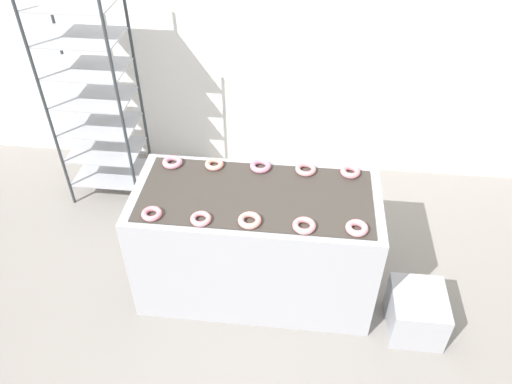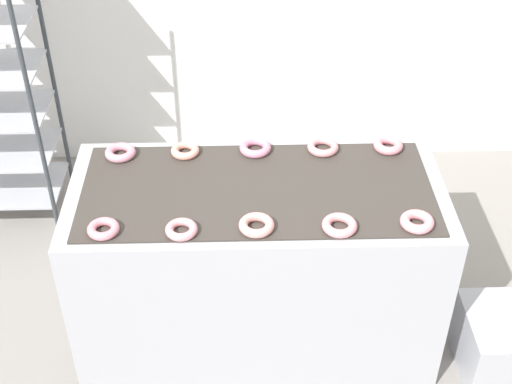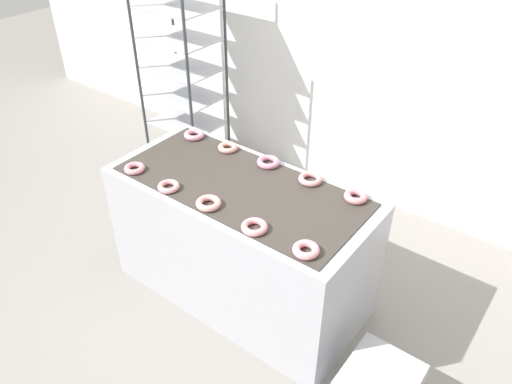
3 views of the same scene
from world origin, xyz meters
TOP-DOWN VIEW (x-y plane):
  - fryer_machine at (0.00, 0.61)m, footprint 1.56×0.72m
  - glaze_bin at (1.07, 0.36)m, footprint 0.35×0.38m
  - donut_near_leftmost at (-0.59, 0.35)m, footprint 0.12×0.12m
  - donut_near_left at (-0.29, 0.34)m, footprint 0.12×0.12m
  - donut_near_center at (-0.01, 0.36)m, footprint 0.14×0.14m
  - donut_near_right at (0.31, 0.35)m, footprint 0.13×0.13m
  - donut_near_rightmost at (0.60, 0.36)m, footprint 0.13×0.13m
  - donut_far_leftmost at (-0.59, 0.86)m, footprint 0.13×0.13m
  - donut_far_left at (-0.31, 0.87)m, footprint 0.12×0.12m
  - donut_far_center at (0.00, 0.88)m, footprint 0.14×0.14m
  - donut_far_right at (0.30, 0.88)m, footprint 0.14×0.14m
  - donut_far_rightmost at (0.59, 0.89)m, footprint 0.13×0.13m

SIDE VIEW (x-z plane):
  - glaze_bin at x=1.07m, z-range 0.00..0.31m
  - fryer_machine at x=0.00m, z-range 0.00..0.84m
  - donut_near_left at x=-0.29m, z-range 0.85..0.88m
  - donut_near_leftmost at x=-0.59m, z-range 0.85..0.88m
  - donut_far_left at x=-0.31m, z-range 0.85..0.88m
  - donut_far_right at x=0.30m, z-range 0.85..0.88m
  - donut_near_right at x=0.31m, z-range 0.85..0.88m
  - donut_near_center at x=-0.01m, z-range 0.85..0.88m
  - donut_far_center at x=0.00m, z-range 0.85..0.88m
  - donut_far_leftmost at x=-0.59m, z-range 0.85..0.88m
  - donut_far_rightmost at x=0.59m, z-range 0.85..0.88m
  - donut_near_rightmost at x=0.60m, z-range 0.85..0.88m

